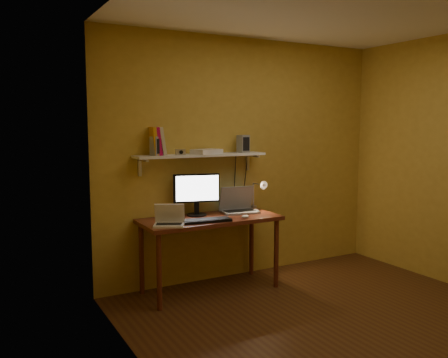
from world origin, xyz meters
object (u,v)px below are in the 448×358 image
keyboard (207,220)px  mouse (245,217)px  desk_lamp (259,191)px  speaker_left (157,146)px  speaker_right (243,144)px  netbook (169,220)px  laptop (238,205)px  shelf_camera (181,152)px  desk (210,226)px  monitor (197,192)px  wall_shelf (201,156)px  router (207,152)px

keyboard → mouse: size_ratio=5.29×
keyboard → desk_lamp: desk_lamp is taller
speaker_left → speaker_right: (0.98, 0.01, 0.00)m
netbook → speaker_right: (1.00, 0.35, 0.66)m
laptop → mouse: bearing=-101.5°
shelf_camera → netbook: bearing=-130.4°
desk → keyboard: keyboard is taller
monitor → wall_shelf: bearing=40.0°
laptop → speaker_right: size_ratio=2.16×
desk → wall_shelf: 0.72m
speaker_right → speaker_left: bearing=173.8°
monitor → speaker_left: bearing=-170.1°
monitor → shelf_camera: bearing=-159.4°
router → keyboard: bearing=-117.2°
mouse → wall_shelf: bearing=106.9°
shelf_camera → wall_shelf: bearing=12.5°
netbook → mouse: (0.79, -0.05, -0.04)m
netbook → speaker_left: (0.02, 0.34, 0.66)m
wall_shelf → router: bearing=-16.0°
laptop → shelf_camera: bearing=-173.7°
monitor → speaker_right: bearing=18.0°
laptop → desk_lamp: size_ratio=1.07×
monitor → router: router is taller
monitor → keyboard: size_ratio=0.99×
desk_lamp → router: bearing=175.0°
laptop → desk_lamp: (0.26, -0.00, 0.14)m
desk → wall_shelf: bearing=90.0°
wall_shelf → netbook: (-0.50, -0.34, -0.55)m
speaker_right → shelf_camera: 0.76m
desk_lamp → shelf_camera: bearing=179.2°
monitor → router: (0.13, 0.02, 0.41)m
monitor → laptop: monitor is taller
keyboard → netbook: bearing=-173.5°
speaker_left → laptop: bearing=-22.2°
keyboard → mouse: (0.41, -0.03, 0.00)m
monitor → speaker_left: (-0.41, 0.03, 0.48)m
desk_lamp → speaker_left: bearing=176.9°
wall_shelf → desk_lamp: bearing=-5.9°
monitor → desk_lamp: (0.73, -0.03, -0.03)m
shelf_camera → speaker_left: bearing=167.4°
desk → mouse: mouse is taller
laptop → desk_lamp: bearing=6.9°
wall_shelf → mouse: bearing=-53.4°
wall_shelf → laptop: (0.40, -0.07, -0.54)m
desk_lamp → keyboard: bearing=-159.8°
speaker_left → netbook: bearing=-111.5°
speaker_right → router: size_ratio=0.64×
speaker_left → desk_lamp: bearing=-21.4°
desk_lamp → speaker_left: (-1.14, 0.06, 0.51)m
laptop → speaker_left: bearing=-176.7°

